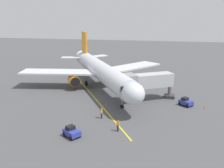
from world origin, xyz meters
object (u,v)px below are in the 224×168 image
airplane (100,70)px  jet_bridge (144,82)px  safety_cone_nose_right (141,100)px  ground_crew_loader (102,113)px  tug_portside (72,132)px  tug_near_nose (186,102)px  safety_cone_nose_left (205,107)px  ground_crew_wing_walker (138,80)px  ground_crew_marshaller (118,125)px  safety_cone_wing_port (172,93)px

airplane → jet_bridge: airplane is taller
safety_cone_nose_right → airplane: bearing=-37.1°
jet_bridge → ground_crew_loader: size_ratio=6.28×
airplane → tug_portside: size_ratio=13.21×
tug_portside → tug_near_nose: bearing=-134.9°
jet_bridge → tug_near_nose: size_ratio=3.95×
safety_cone_nose_left → safety_cone_nose_right: same height
safety_cone_nose_right → ground_crew_wing_walker: bearing=-81.1°
ground_crew_marshaller → safety_cone_nose_left: ground_crew_marshaller is taller
airplane → ground_crew_marshaller: size_ratio=21.21×
tug_portside → safety_cone_nose_right: size_ratio=4.99×
safety_cone_nose_left → airplane: bearing=-22.5°
airplane → tug_near_nose: 20.12m
tug_portside → ground_crew_loader: bearing=-108.7°
ground_crew_wing_walker → safety_cone_nose_right: size_ratio=3.11×
airplane → jet_bridge: 12.50m
safety_cone_nose_right → safety_cone_wing_port: 8.50m
tug_portside → safety_cone_wing_port: bearing=-121.0°
ground_crew_wing_walker → safety_cone_nose_left: 19.23m
airplane → tug_near_nose: (-18.13, 8.08, -3.30)m
airplane → safety_cone_nose_right: size_ratio=65.95×
ground_crew_marshaller → jet_bridge: bearing=-99.3°
safety_cone_nose_left → ground_crew_wing_walker: bearing=-46.2°
jet_bridge → safety_cone_nose_left: size_ratio=19.53×
ground_crew_wing_walker → tug_portside: ground_crew_wing_walker is taller
airplane → tug_portside: airplane is taller
ground_crew_marshaller → ground_crew_wing_walker: (0.08, -25.95, 0.00)m
ground_crew_loader → safety_cone_nose_left: (-16.63, -8.10, -0.61)m
airplane → safety_cone_nose_left: (-21.34, 8.84, -3.73)m
tug_portside → safety_cone_nose_left: (-18.98, -15.05, -0.43)m
jet_bridge → ground_crew_marshaller: size_ratio=6.28×
jet_bridge → safety_cone_nose_right: size_ratio=19.53×
jet_bridge → tug_portside: jet_bridge is taller
ground_crew_loader → tug_near_nose: bearing=-146.6°
tug_portside → safety_cone_wing_port: tug_portside is taller
airplane → ground_crew_wing_walker: 9.98m
ground_crew_loader → safety_cone_wing_port: 19.12m
ground_crew_marshaller → ground_crew_loader: size_ratio=1.00×
tug_near_nose → safety_cone_nose_right: tug_near_nose is taller
tug_near_nose → safety_cone_nose_right: (8.12, -0.51, -0.43)m
jet_bridge → tug_portside: size_ratio=3.91×
ground_crew_wing_walker → safety_cone_wing_port: size_ratio=3.11×
airplane → ground_crew_wing_walker: bearing=-147.9°
airplane → ground_crew_loader: size_ratio=21.21×
jet_bridge → safety_cone_nose_left: (-10.93, 1.93, -3.49)m
ground_crew_loader → tug_portside: 7.34m
ground_crew_marshaller → safety_cone_nose_right: size_ratio=3.11×
tug_near_nose → safety_cone_nose_left: 3.33m
safety_cone_nose_right → safety_cone_wing_port: (-5.86, -6.15, 0.00)m
airplane → ground_crew_marshaller: bearing=111.2°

